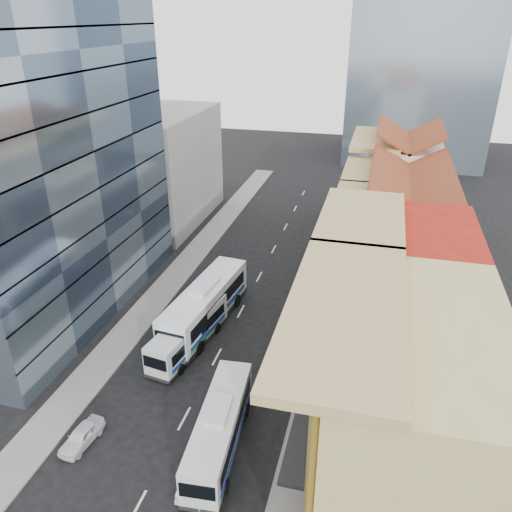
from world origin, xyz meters
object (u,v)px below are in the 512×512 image
(shophouse_tan, at_px, (410,421))
(bus_left_near, at_px, (189,332))
(office_tower, at_px, (29,147))
(bus_left_far, at_px, (205,304))
(sedan_right, at_px, (204,470))
(sedan_left, at_px, (82,436))
(bus_right, at_px, (219,427))

(shophouse_tan, relative_size, bus_left_near, 1.45)
(shophouse_tan, height_order, office_tower, office_tower)
(bus_left_far, bearing_deg, shophouse_tan, -34.96)
(bus_left_far, bearing_deg, sedan_right, -64.68)
(bus_left_near, height_order, bus_left_far, bus_left_far)
(office_tower, height_order, bus_left_near, office_tower)
(sedan_left, relative_size, sedan_right, 0.77)
(bus_left_far, xyz_separation_m, sedan_left, (-3.05, -14.99, -1.41))
(shophouse_tan, distance_m, sedan_right, 12.26)
(shophouse_tan, height_order, sedan_right, shophouse_tan)
(bus_right, xyz_separation_m, sedan_right, (-0.12, -2.64, -0.86))
(bus_left_near, distance_m, sedan_left, 11.66)
(sedan_right, bearing_deg, shophouse_tan, 11.41)
(shophouse_tan, xyz_separation_m, sedan_left, (-19.50, -0.64, -5.41))
(bus_left_far, distance_m, bus_right, 14.19)
(office_tower, xyz_separation_m, bus_left_near, (14.44, -3.40, -13.45))
(shophouse_tan, bearing_deg, bus_left_far, 138.89)
(bus_left_far, height_order, bus_right, bus_left_far)
(bus_right, distance_m, sedan_left, 8.90)
(bus_right, relative_size, sedan_left, 2.88)
(office_tower, distance_m, bus_right, 27.31)
(shophouse_tan, xyz_separation_m, bus_left_near, (-16.56, 10.60, -4.45))
(bus_left_near, xyz_separation_m, sedan_right, (5.57, -11.94, -0.80))
(bus_right, bearing_deg, sedan_right, -97.12)
(office_tower, bearing_deg, sedan_right, -37.46)
(bus_left_far, relative_size, sedan_right, 2.77)
(sedan_right, bearing_deg, bus_left_near, 119.52)
(bus_left_far, relative_size, sedan_left, 3.60)
(office_tower, bearing_deg, bus_left_near, -13.23)
(office_tower, height_order, sedan_left, office_tower)
(bus_left_near, relative_size, bus_left_far, 0.77)
(office_tower, height_order, bus_left_far, office_tower)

